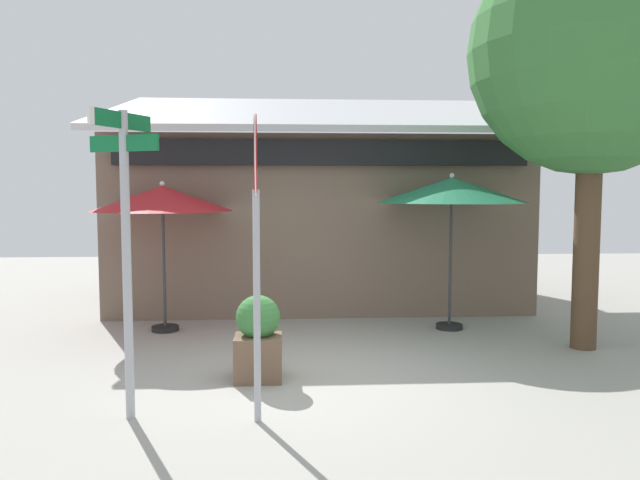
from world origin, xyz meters
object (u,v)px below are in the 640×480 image
object	(u,v)px
stop_sign	(256,206)
patio_umbrella_forest_green_center	(452,191)
shade_tree	(606,56)
sidewalk_planter	(258,338)
street_sign_post	(126,234)
patio_umbrella_crimson_left	(162,199)

from	to	relation	value
stop_sign	patio_umbrella_forest_green_center	world-z (taller)	stop_sign
shade_tree	sidewalk_planter	size ratio (longest dim) A/B	5.81
street_sign_post	patio_umbrella_forest_green_center	bearing A→B (deg)	40.92
street_sign_post	stop_sign	size ratio (longest dim) A/B	1.01
stop_sign	sidewalk_planter	size ratio (longest dim) A/B	2.96
street_sign_post	sidewalk_planter	distance (m)	2.22
stop_sign	patio_umbrella_forest_green_center	bearing A→B (deg)	52.29
stop_sign	shade_tree	xyz separation A→B (m)	(4.79, 2.50, 2.03)
patio_umbrella_crimson_left	patio_umbrella_forest_green_center	xyz separation A→B (m)	(4.70, -0.14, 0.13)
stop_sign	patio_umbrella_crimson_left	world-z (taller)	stop_sign
street_sign_post	patio_umbrella_forest_green_center	size ratio (longest dim) A/B	1.20
stop_sign	patio_umbrella_crimson_left	size ratio (longest dim) A/B	1.25
stop_sign	patio_umbrella_crimson_left	bearing A→B (deg)	112.64
stop_sign	sidewalk_planter	xyz separation A→B (m)	(-0.05, 1.38, -1.65)
stop_sign	shade_tree	distance (m)	5.77
sidewalk_planter	patio_umbrella_forest_green_center	bearing A→B (deg)	39.40
street_sign_post	shade_tree	world-z (taller)	shade_tree
street_sign_post	sidewalk_planter	bearing A→B (deg)	44.40
shade_tree	sidewalk_planter	distance (m)	6.18
street_sign_post	patio_umbrella_forest_green_center	distance (m)	5.72
patio_umbrella_forest_green_center	sidewalk_planter	size ratio (longest dim) A/B	2.50
patio_umbrella_crimson_left	shade_tree	world-z (taller)	shade_tree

